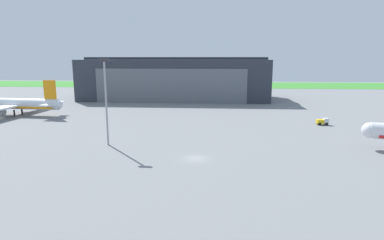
% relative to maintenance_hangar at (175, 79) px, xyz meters
% --- Properties ---
extents(ground_plane, '(440.00, 440.00, 0.00)m').
position_rel_maintenance_hangar_xyz_m(ground_plane, '(16.60, -98.41, -9.85)').
color(ground_plane, slate).
extents(grass_field_strip, '(440.00, 56.00, 0.08)m').
position_rel_maintenance_hangar_xyz_m(grass_field_strip, '(16.60, 84.56, -9.81)').
color(grass_field_strip, '#3B8A30').
rests_on(grass_field_strip, ground_plane).
extents(maintenance_hangar, '(90.25, 35.66, 20.62)m').
position_rel_maintenance_hangar_xyz_m(maintenance_hangar, '(0.00, 0.00, 0.00)').
color(maintenance_hangar, '#2D333D').
rests_on(maintenance_hangar, ground_plane).
extents(airliner_far_right, '(37.54, 31.37, 12.72)m').
position_rel_maintenance_hangar_xyz_m(airliner_far_right, '(-51.52, -53.00, -5.78)').
color(airliner_far_right, silver).
rests_on(airliner_far_right, ground_plane).
extents(pushback_tractor, '(3.50, 2.21, 2.06)m').
position_rel_maintenance_hangar_xyz_m(pushback_tractor, '(53.38, -61.91, -8.77)').
color(pushback_tractor, silver).
rests_on(pushback_tractor, ground_plane).
extents(apron_light_mast, '(2.40, 0.50, 20.21)m').
position_rel_maintenance_hangar_xyz_m(apron_light_mast, '(-4.81, -89.35, 1.91)').
color(apron_light_mast, '#99999E').
rests_on(apron_light_mast, ground_plane).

